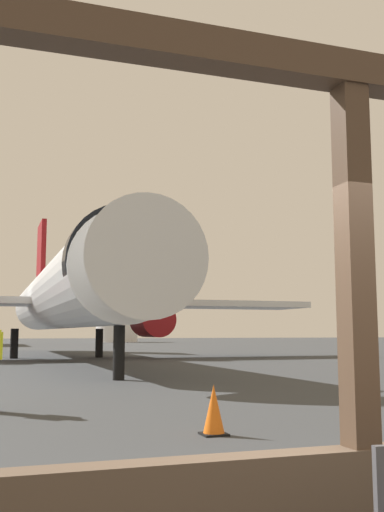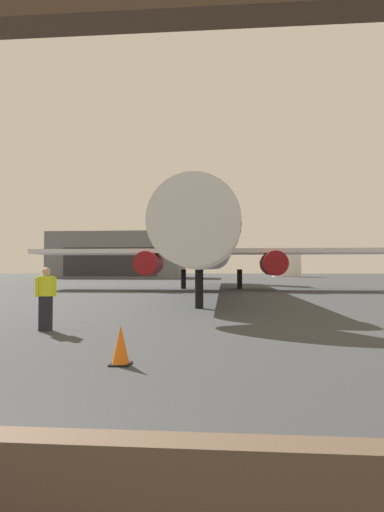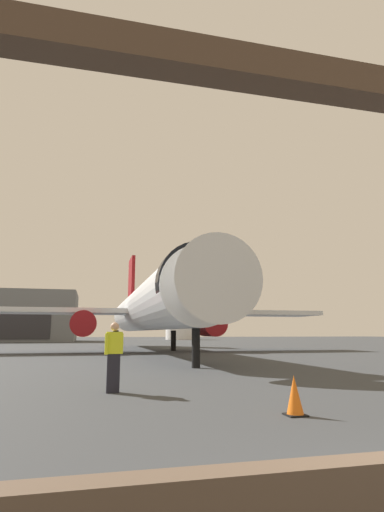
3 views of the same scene
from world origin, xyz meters
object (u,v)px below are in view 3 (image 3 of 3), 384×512
Objects in this scene: ground_crew_worker at (114,356)px; traffic_cone at (295,396)px; airplane at (150,308)px; fuel_storage_tank at (180,328)px; distant_hangar at (4,317)px.

ground_crew_worker reaches higher than traffic_cone.
airplane is 60.03m from fuel_storage_tank.
ground_crew_worker is at bearing -103.24° from fuel_storage_tank.
fuel_storage_tank reaches higher than traffic_cone.
traffic_cone is at bearing -50.39° from ground_crew_worker.
distant_hangar is (-15.43, 67.25, 3.38)m from ground_crew_worker.
traffic_cone is 0.11× the size of fuel_storage_tank.
airplane is 21.69m from ground_crew_worker.
distant_hangar reaches higher than ground_crew_worker.
traffic_cone is 0.03× the size of distant_hangar.
airplane is 51.54× the size of traffic_cone.
airplane is at bearing 88.24° from traffic_cone.
fuel_storage_tank is at bearing 19.56° from distant_hangar.
ground_crew_worker is 2.45× the size of traffic_cone.
ground_crew_worker is 0.07× the size of distant_hangar.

